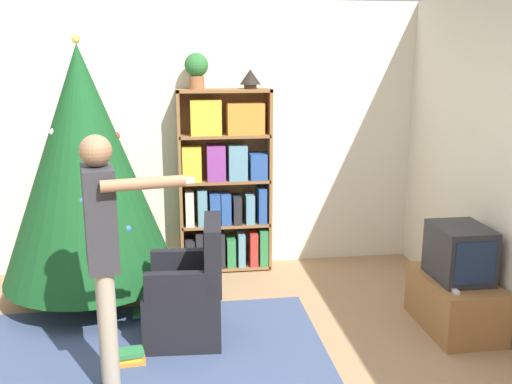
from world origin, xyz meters
TOP-DOWN VIEW (x-y plane):
  - wall_back at (0.00, 2.32)m, footprint 8.00×0.10m
  - area_rug at (-0.34, 0.42)m, footprint 2.52×1.82m
  - bookshelf at (0.35, 2.11)m, footprint 0.89×0.27m
  - tv_stand at (2.01, 0.59)m, footprint 0.49×0.78m
  - television at (2.01, 0.59)m, footprint 0.38×0.48m
  - game_remote at (1.86, 0.36)m, footprint 0.04×0.12m
  - christmas_tree at (-0.87, 1.55)m, footprint 1.46×1.46m
  - armchair at (-0.06, 0.73)m, footprint 0.61×0.60m
  - standing_person at (-0.57, 0.11)m, footprint 0.68×0.46m
  - potted_plant at (0.10, 2.12)m, footprint 0.22×0.22m
  - table_lamp at (0.60, 2.12)m, footprint 0.20×0.20m
  - book_pile_near_tree at (-0.42, 1.12)m, footprint 0.19×0.17m
  - book_pile_by_chair at (-0.48, 0.42)m, footprint 0.21×0.17m

SIDE VIEW (x-z plane):
  - area_rug at x=-0.34m, z-range 0.00..0.01m
  - book_pile_near_tree at x=-0.42m, z-range 0.00..0.06m
  - book_pile_by_chair at x=-0.48m, z-range 0.00..0.09m
  - tv_stand at x=2.01m, z-range 0.00..0.41m
  - armchair at x=-0.06m, z-range -0.14..0.78m
  - game_remote at x=1.86m, z-range 0.41..0.44m
  - television at x=2.01m, z-range 0.41..0.83m
  - bookshelf at x=0.35m, z-range -0.02..1.76m
  - standing_person at x=-0.57m, z-range 0.15..1.80m
  - christmas_tree at x=-0.87m, z-range 0.07..2.33m
  - wall_back at x=0.00m, z-range 0.00..2.60m
  - table_lamp at x=0.60m, z-range 1.80..1.98m
  - potted_plant at x=0.10m, z-range 1.81..2.14m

